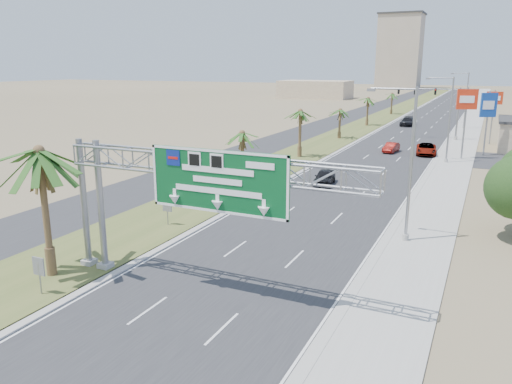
{
  "coord_description": "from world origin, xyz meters",
  "views": [
    {
      "loc": [
        11.74,
        -10.29,
        11.28
      ],
      "look_at": [
        -0.02,
        14.85,
        4.2
      ],
      "focal_mm": 35.0,
      "sensor_mm": 36.0,
      "label": 1
    }
  ],
  "objects_px": {
    "car_left_lane": "(325,177)",
    "car_right_lane": "(426,149)",
    "car_mid_lane": "(391,148)",
    "car_far": "(408,122)",
    "sign_gantry": "(194,175)",
    "pole_sign_red_far": "(494,102)",
    "signal_mast": "(444,108)",
    "palm_near": "(39,152)",
    "pole_sign_blue": "(488,108)",
    "pole_sign_red_near": "(467,103)"
  },
  "relations": [
    {
      "from": "car_left_lane",
      "to": "car_right_lane",
      "type": "height_order",
      "value": "car_right_lane"
    },
    {
      "from": "sign_gantry",
      "to": "car_far",
      "type": "distance_m",
      "value": 78.61
    },
    {
      "from": "car_left_lane",
      "to": "pole_sign_red_far",
      "type": "bearing_deg",
      "value": 59.89
    },
    {
      "from": "signal_mast",
      "to": "car_left_lane",
      "type": "xyz_separation_m",
      "value": [
        -7.38,
        -36.78,
        -4.12
      ]
    },
    {
      "from": "signal_mast",
      "to": "car_left_lane",
      "type": "height_order",
      "value": "signal_mast"
    },
    {
      "from": "car_mid_lane",
      "to": "pole_sign_red_near",
      "type": "relative_size",
      "value": 0.45
    },
    {
      "from": "car_mid_lane",
      "to": "pole_sign_blue",
      "type": "xyz_separation_m",
      "value": [
        11.17,
        2.52,
        5.43
      ]
    },
    {
      "from": "pole_sign_blue",
      "to": "palm_near",
      "type": "bearing_deg",
      "value": -111.89
    },
    {
      "from": "car_mid_lane",
      "to": "pole_sign_red_near",
      "type": "xyz_separation_m",
      "value": [
        8.78,
        -1.37,
        6.17
      ]
    },
    {
      "from": "car_right_lane",
      "to": "pole_sign_red_near",
      "type": "distance_m",
      "value": 7.6
    },
    {
      "from": "signal_mast",
      "to": "car_mid_lane",
      "type": "distance_m",
      "value": 16.58
    },
    {
      "from": "car_far",
      "to": "sign_gantry",
      "type": "bearing_deg",
      "value": -88.94
    },
    {
      "from": "signal_mast",
      "to": "car_far",
      "type": "xyz_separation_m",
      "value": [
        -7.65,
        16.37,
        -4.04
      ]
    },
    {
      "from": "car_right_lane",
      "to": "pole_sign_red_far",
      "type": "relative_size",
      "value": 0.68
    },
    {
      "from": "car_far",
      "to": "palm_near",
      "type": "bearing_deg",
      "value": -94.76
    },
    {
      "from": "sign_gantry",
      "to": "car_far",
      "type": "bearing_deg",
      "value": 91.04
    },
    {
      "from": "pole_sign_red_far",
      "to": "signal_mast",
      "type": "bearing_deg",
      "value": 163.61
    },
    {
      "from": "palm_near",
      "to": "car_far",
      "type": "xyz_separation_m",
      "value": [
        6.72,
        80.35,
        -6.12
      ]
    },
    {
      "from": "palm_near",
      "to": "car_mid_lane",
      "type": "distance_m",
      "value": 50.02
    },
    {
      "from": "car_mid_lane",
      "to": "car_far",
      "type": "height_order",
      "value": "car_far"
    },
    {
      "from": "pole_sign_red_near",
      "to": "pole_sign_red_far",
      "type": "height_order",
      "value": "pole_sign_red_near"
    },
    {
      "from": "sign_gantry",
      "to": "car_right_lane",
      "type": "height_order",
      "value": "sign_gantry"
    },
    {
      "from": "pole_sign_blue",
      "to": "sign_gantry",
      "type": "bearing_deg",
      "value": -104.17
    },
    {
      "from": "palm_near",
      "to": "signal_mast",
      "type": "relative_size",
      "value": 0.81
    },
    {
      "from": "signal_mast",
      "to": "pole_sign_red_far",
      "type": "relative_size",
      "value": 1.32
    },
    {
      "from": "sign_gantry",
      "to": "car_left_lane",
      "type": "relative_size",
      "value": 3.91
    },
    {
      "from": "sign_gantry",
      "to": "pole_sign_red_far",
      "type": "distance_m",
      "value": 61.44
    },
    {
      "from": "car_mid_lane",
      "to": "pole_sign_blue",
      "type": "height_order",
      "value": "pole_sign_blue"
    },
    {
      "from": "sign_gantry",
      "to": "car_far",
      "type": "height_order",
      "value": "sign_gantry"
    },
    {
      "from": "car_far",
      "to": "pole_sign_red_near",
      "type": "bearing_deg",
      "value": -70.8
    },
    {
      "from": "car_left_lane",
      "to": "pole_sign_red_far",
      "type": "xyz_separation_m",
      "value": [
        14.21,
        34.77,
        5.4
      ]
    },
    {
      "from": "signal_mast",
      "to": "car_mid_lane",
      "type": "bearing_deg",
      "value": -107.98
    },
    {
      "from": "palm_near",
      "to": "car_right_lane",
      "type": "distance_m",
      "value": 51.07
    },
    {
      "from": "sign_gantry",
      "to": "car_mid_lane",
      "type": "distance_m",
      "value": 47.12
    },
    {
      "from": "car_left_lane",
      "to": "signal_mast",
      "type": "bearing_deg",
      "value": 70.77
    },
    {
      "from": "car_left_lane",
      "to": "car_mid_lane",
      "type": "distance_m",
      "value": 21.66
    },
    {
      "from": "palm_near",
      "to": "signal_mast",
      "type": "bearing_deg",
      "value": 77.34
    },
    {
      "from": "car_right_lane",
      "to": "pole_sign_red_near",
      "type": "xyz_separation_m",
      "value": [
        4.33,
        -1.42,
        6.09
      ]
    },
    {
      "from": "car_mid_lane",
      "to": "car_far",
      "type": "xyz_separation_m",
      "value": [
        -2.7,
        31.63,
        0.17
      ]
    },
    {
      "from": "car_right_lane",
      "to": "car_far",
      "type": "distance_m",
      "value": 32.38
    },
    {
      "from": "sign_gantry",
      "to": "pole_sign_red_far",
      "type": "bearing_deg",
      "value": 77.73
    },
    {
      "from": "pole_sign_blue",
      "to": "pole_sign_red_far",
      "type": "distance_m",
      "value": 10.74
    },
    {
      "from": "sign_gantry",
      "to": "pole_sign_red_near",
      "type": "relative_size",
      "value": 1.93
    },
    {
      "from": "palm_near",
      "to": "car_right_lane",
      "type": "height_order",
      "value": "palm_near"
    },
    {
      "from": "signal_mast",
      "to": "pole_sign_blue",
      "type": "xyz_separation_m",
      "value": [
        6.22,
        -12.73,
        1.22
      ]
    },
    {
      "from": "signal_mast",
      "to": "pole_sign_blue",
      "type": "relative_size",
      "value": 1.27
    },
    {
      "from": "car_right_lane",
      "to": "signal_mast",
      "type": "bearing_deg",
      "value": 81.07
    },
    {
      "from": "palm_near",
      "to": "signal_mast",
      "type": "distance_m",
      "value": 65.6
    },
    {
      "from": "palm_near",
      "to": "car_far",
      "type": "bearing_deg",
      "value": 85.22
    },
    {
      "from": "car_right_lane",
      "to": "pole_sign_red_far",
      "type": "distance_m",
      "value": 16.04
    }
  ]
}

